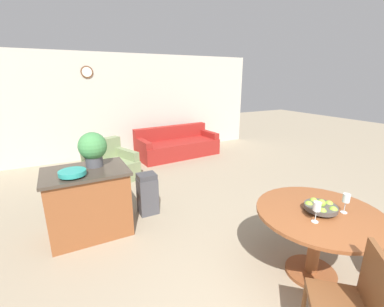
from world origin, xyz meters
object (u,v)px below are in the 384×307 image
(fruit_bowl, at_px, (321,207))
(trash_bin, at_px, (148,194))
(wine_glass_left, at_px, (317,207))
(dining_chair_near_left, at_px, (352,300))
(potted_plant, at_px, (93,148))
(kitchen_island, at_px, (89,202))
(teal_bowl, at_px, (72,173))
(armchair, at_px, (110,166))
(dining_table, at_px, (318,227))
(couch, at_px, (177,146))
(wine_glass_right, at_px, (346,199))

(fruit_bowl, relative_size, trash_bin, 0.48)
(fruit_bowl, bearing_deg, wine_glass_left, -154.55)
(dining_chair_near_left, distance_m, potted_plant, 3.17)
(wine_glass_left, height_order, kitchen_island, wine_glass_left)
(kitchen_island, bearing_deg, dining_chair_near_left, -60.63)
(kitchen_island, distance_m, teal_bowl, 0.56)
(teal_bowl, distance_m, trash_bin, 1.25)
(fruit_bowl, distance_m, armchair, 4.14)
(potted_plant, bearing_deg, dining_table, -47.92)
(dining_chair_near_left, bearing_deg, trash_bin, 54.83)
(wine_glass_left, height_order, couch, wine_glass_left)
(wine_glass_right, relative_size, trash_bin, 0.31)
(wine_glass_left, relative_size, kitchen_island, 0.19)
(kitchen_island, xyz_separation_m, teal_bowl, (-0.16, -0.18, 0.51))
(dining_table, height_order, trash_bin, dining_table)
(couch, bearing_deg, dining_chair_near_left, -105.69)
(kitchen_island, bearing_deg, wine_glass_right, -43.30)
(dining_table, bearing_deg, trash_bin, 118.72)
(dining_chair_near_left, height_order, couch, dining_chair_near_left)
(dining_chair_near_left, height_order, teal_bowl, teal_bowl)
(dining_table, xyz_separation_m, kitchen_island, (-2.03, 1.98, -0.13))
(teal_bowl, distance_m, potted_plant, 0.46)
(fruit_bowl, relative_size, kitchen_island, 0.30)
(fruit_bowl, relative_size, teal_bowl, 1.00)
(dining_table, bearing_deg, potted_plant, 132.08)
(dining_table, xyz_separation_m, wine_glass_left, (-0.21, -0.10, 0.33))
(teal_bowl, xyz_separation_m, potted_plant, (0.29, 0.29, 0.21))
(dining_table, distance_m, trash_bin, 2.43)
(kitchen_island, bearing_deg, teal_bowl, -130.65)
(wine_glass_left, height_order, armchair, wine_glass_left)
(dining_table, bearing_deg, armchair, 110.00)
(wine_glass_left, height_order, trash_bin, wine_glass_left)
(dining_chair_near_left, xyz_separation_m, fruit_bowl, (0.53, 0.69, 0.29))
(fruit_bowl, bearing_deg, trash_bin, 118.75)
(kitchen_island, relative_size, couch, 0.47)
(fruit_bowl, xyz_separation_m, potted_plant, (-1.89, 2.09, 0.36))
(dining_table, distance_m, potted_plant, 2.88)
(wine_glass_right, height_order, teal_bowl, teal_bowl)
(fruit_bowl, relative_size, wine_glass_right, 1.55)
(dining_chair_near_left, distance_m, fruit_bowl, 0.92)
(wine_glass_left, bearing_deg, teal_bowl, 136.02)
(dining_chair_near_left, bearing_deg, armchair, 53.02)
(dining_table, bearing_deg, kitchen_island, 135.68)
(kitchen_island, bearing_deg, dining_table, -44.32)
(dining_table, bearing_deg, wine_glass_left, -154.39)
(wine_glass_right, height_order, armchair, wine_glass_right)
(dining_table, relative_size, armchair, 1.12)
(trash_bin, bearing_deg, potted_plant, -178.03)
(dining_table, xyz_separation_m, dining_chair_near_left, (-0.52, -0.69, -0.06))
(fruit_bowl, distance_m, trash_bin, 2.46)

